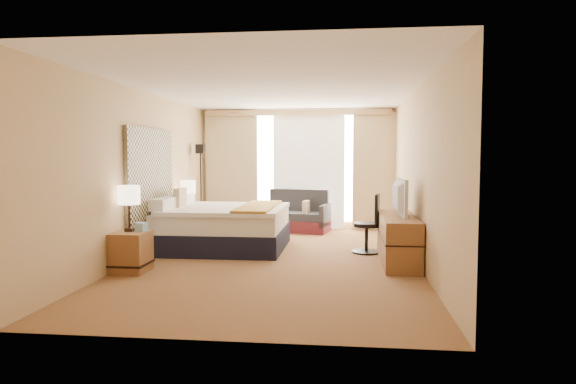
# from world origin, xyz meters

# --- Properties ---
(floor) EXTENTS (4.20, 7.00, 0.02)m
(floor) POSITION_xyz_m (0.00, 0.00, 0.00)
(floor) COLOR maroon
(floor) RESTS_ON ground
(ceiling) EXTENTS (4.20, 7.00, 0.02)m
(ceiling) POSITION_xyz_m (0.00, 0.00, 2.60)
(ceiling) COLOR white
(ceiling) RESTS_ON wall_back
(wall_back) EXTENTS (4.20, 0.02, 2.60)m
(wall_back) POSITION_xyz_m (0.00, 3.50, 1.30)
(wall_back) COLOR tan
(wall_back) RESTS_ON ground
(wall_front) EXTENTS (4.20, 0.02, 2.60)m
(wall_front) POSITION_xyz_m (0.00, -3.50, 1.30)
(wall_front) COLOR tan
(wall_front) RESTS_ON ground
(wall_left) EXTENTS (0.02, 7.00, 2.60)m
(wall_left) POSITION_xyz_m (-2.10, 0.00, 1.30)
(wall_left) COLOR tan
(wall_left) RESTS_ON ground
(wall_right) EXTENTS (0.02, 7.00, 2.60)m
(wall_right) POSITION_xyz_m (2.10, 0.00, 1.30)
(wall_right) COLOR tan
(wall_right) RESTS_ON ground
(headboard) EXTENTS (0.06, 1.85, 1.50)m
(headboard) POSITION_xyz_m (-2.06, 0.20, 1.28)
(headboard) COLOR black
(headboard) RESTS_ON wall_left
(nightstand_left) EXTENTS (0.45, 0.52, 0.55)m
(nightstand_left) POSITION_xyz_m (-1.87, -1.05, 0.28)
(nightstand_left) COLOR olive
(nightstand_left) RESTS_ON floor
(nightstand_right) EXTENTS (0.45, 0.52, 0.55)m
(nightstand_right) POSITION_xyz_m (-1.87, 1.45, 0.28)
(nightstand_right) COLOR olive
(nightstand_right) RESTS_ON floor
(media_dresser) EXTENTS (0.50, 1.80, 0.70)m
(media_dresser) POSITION_xyz_m (1.83, 0.00, 0.35)
(media_dresser) COLOR olive
(media_dresser) RESTS_ON floor
(window) EXTENTS (2.30, 0.02, 2.30)m
(window) POSITION_xyz_m (0.25, 3.47, 1.32)
(window) COLOR white
(window) RESTS_ON wall_back
(curtains) EXTENTS (4.12, 0.19, 2.56)m
(curtains) POSITION_xyz_m (-0.00, 3.39, 1.41)
(curtains) COLOR #C7B98C
(curtains) RESTS_ON floor
(bed) EXTENTS (2.13, 1.94, 1.03)m
(bed) POSITION_xyz_m (-1.06, 0.85, 0.38)
(bed) COLOR black
(bed) RESTS_ON floor
(loveseat) EXTENTS (1.51, 0.99, 0.87)m
(loveseat) POSITION_xyz_m (0.01, 3.04, 0.29)
(loveseat) COLOR #54181F
(loveseat) RESTS_ON floor
(floor_lamp) EXTENTS (0.23, 0.23, 1.83)m
(floor_lamp) POSITION_xyz_m (-1.90, 2.51, 1.29)
(floor_lamp) COLOR black
(floor_lamp) RESTS_ON floor
(desk_chair) EXTENTS (0.47, 0.47, 0.97)m
(desk_chair) POSITION_xyz_m (1.45, 0.71, 0.43)
(desk_chair) COLOR black
(desk_chair) RESTS_ON floor
(lamp_left) EXTENTS (0.30, 0.30, 0.63)m
(lamp_left) POSITION_xyz_m (-1.91, -0.99, 1.04)
(lamp_left) COLOR black
(lamp_left) RESTS_ON nightstand_left
(lamp_right) EXTENTS (0.28, 0.28, 0.59)m
(lamp_right) POSITION_xyz_m (-1.86, 1.49, 1.01)
(lamp_right) COLOR black
(lamp_right) RESTS_ON nightstand_right
(tissue_box) EXTENTS (0.15, 0.15, 0.12)m
(tissue_box) POSITION_xyz_m (-1.75, -0.95, 0.61)
(tissue_box) COLOR #83B1CB
(tissue_box) RESTS_ON nightstand_left
(telephone) EXTENTS (0.17, 0.13, 0.06)m
(telephone) POSITION_xyz_m (-1.74, 1.57, 0.58)
(telephone) COLOR black
(telephone) RESTS_ON nightstand_right
(television) EXTENTS (0.17, 0.96, 0.55)m
(television) POSITION_xyz_m (1.78, 0.07, 0.97)
(television) COLOR black
(television) RESTS_ON media_dresser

